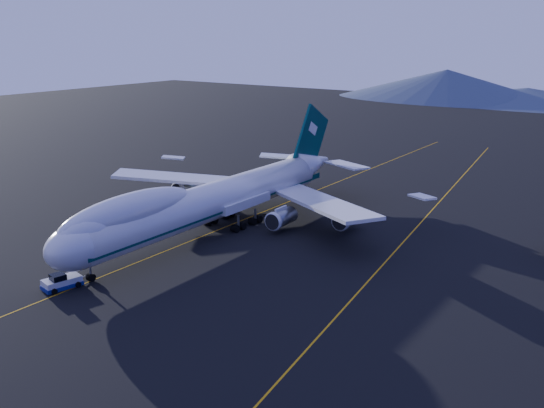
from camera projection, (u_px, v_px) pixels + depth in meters
The scene contains 5 objects.
ground at pixel (213, 232), 105.99m from camera, with size 500.00×500.00×0.00m, color black.
taxiway_line_main at pixel (213, 232), 105.99m from camera, with size 0.25×220.00×0.01m, color #C98F0B.
taxiway_line_side at pixel (397, 250), 97.32m from camera, with size 0.25×200.00×0.01m, color #C98F0B.
boeing_747 at pixel (213, 200), 104.42m from camera, with size 59.62×72.43×19.37m.
pushback_tug at pixel (62, 283), 82.62m from camera, with size 3.81×5.60×2.25m.
Camera 1 is at (66.10, -76.53, 33.72)m, focal length 40.00 mm.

